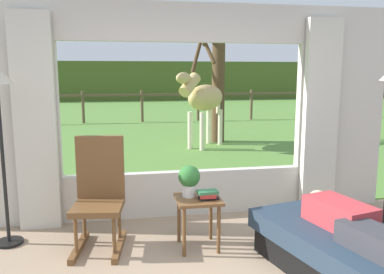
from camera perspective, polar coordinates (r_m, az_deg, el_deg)
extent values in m
cube|color=beige|center=(4.87, -25.23, 2.78)|extent=(1.15, 0.12, 2.55)
cube|color=beige|center=(5.48, 20.43, 3.71)|extent=(1.15, 0.12, 2.55)
cube|color=beige|center=(4.97, -0.96, -7.99)|extent=(2.90, 0.12, 0.55)
cube|color=beige|center=(4.78, -1.03, 16.16)|extent=(2.90, 0.12, 0.45)
cube|color=beige|center=(4.67, -21.62, 1.84)|extent=(0.44, 0.10, 2.40)
cube|color=beige|center=(5.20, 17.99, 2.74)|extent=(0.44, 0.10, 2.40)
cube|color=#568438|center=(15.70, -7.51, 2.87)|extent=(36.00, 21.68, 0.02)
cube|color=#495B25|center=(25.44, -8.73, 7.98)|extent=(36.00, 2.00, 2.40)
cube|color=black|center=(3.80, 21.22, -16.84)|extent=(1.17, 1.71, 0.24)
cube|color=#233342|center=(3.72, 21.41, -13.92)|extent=(1.27, 1.86, 0.18)
cube|color=#B23338|center=(3.76, 20.42, -10.31)|extent=(0.47, 0.66, 0.22)
cube|color=#333338|center=(3.32, 25.67, -13.71)|extent=(0.43, 0.73, 0.18)
sphere|color=tan|center=(4.07, 17.68, -8.65)|extent=(0.20, 0.20, 0.20)
cube|color=brown|center=(4.07, -13.40, -9.82)|extent=(0.54, 0.54, 0.06)
cube|color=brown|center=(4.17, -13.04, -4.45)|extent=(0.48, 0.13, 0.68)
cube|color=brown|center=(4.26, -15.92, -14.96)|extent=(0.15, 0.68, 0.06)
cube|color=brown|center=(4.18, -10.39, -15.19)|extent=(0.15, 0.68, 0.06)
cylinder|color=brown|center=(4.01, -16.37, -13.34)|extent=(0.04, 0.04, 0.38)
cylinder|color=brown|center=(3.94, -11.14, -13.54)|extent=(0.04, 0.04, 0.38)
cylinder|color=brown|center=(4.34, -15.23, -11.54)|extent=(0.04, 0.04, 0.38)
cylinder|color=brown|center=(4.27, -10.41, -11.68)|extent=(0.04, 0.04, 0.38)
cube|color=brown|center=(3.99, 0.89, -8.94)|extent=(0.44, 0.44, 0.03)
cylinder|color=brown|center=(3.90, -1.14, -13.49)|extent=(0.04, 0.04, 0.49)
cylinder|color=brown|center=(3.96, 3.86, -13.12)|extent=(0.04, 0.04, 0.49)
cylinder|color=brown|center=(4.21, -1.90, -11.72)|extent=(0.04, 0.04, 0.49)
cylinder|color=brown|center=(4.27, 2.71, -11.42)|extent=(0.04, 0.04, 0.49)
cylinder|color=silver|center=(4.01, -0.40, -7.73)|extent=(0.14, 0.14, 0.12)
sphere|color=#2D6B2D|center=(3.97, -0.41, -5.65)|extent=(0.22, 0.22, 0.22)
cube|color=black|center=(3.95, 2.38, -8.74)|extent=(0.20, 0.13, 0.02)
cube|color=#B22D28|center=(3.94, 2.23, -8.34)|extent=(0.17, 0.16, 0.04)
cube|color=#337247|center=(3.93, 2.25, -7.90)|extent=(0.21, 0.13, 0.03)
cylinder|color=black|center=(4.65, -24.78, -13.57)|extent=(0.28, 0.28, 0.03)
cylinder|color=black|center=(4.41, -25.50, -3.84)|extent=(0.04, 0.04, 1.64)
cylinder|color=black|center=(5.03, 25.79, -11.88)|extent=(0.28, 0.28, 0.03)
ellipsoid|color=tan|center=(9.20, 1.99, 5.68)|extent=(1.25, 1.29, 0.60)
cylinder|color=tan|center=(8.61, -0.32, 7.51)|extent=(0.60, 0.62, 0.53)
ellipsoid|color=tan|center=(8.40, -1.22, 8.48)|extent=(0.47, 0.49, 0.24)
cube|color=beige|center=(8.67, -0.03, 7.71)|extent=(0.35, 0.37, 0.32)
cylinder|color=beige|center=(9.73, 3.79, 4.98)|extent=(0.14, 0.14, 0.55)
cylinder|color=beige|center=(8.84, 1.47, 0.80)|extent=(0.11, 0.11, 0.85)
cylinder|color=beige|center=(9.00, -0.27, 0.96)|extent=(0.11, 0.11, 0.85)
cylinder|color=beige|center=(9.56, 4.07, 1.43)|extent=(0.11, 0.11, 0.85)
cylinder|color=beige|center=(9.71, 2.41, 1.57)|extent=(0.11, 0.11, 0.85)
cylinder|color=#4C3823|center=(9.88, 3.79, 6.73)|extent=(0.32, 0.32, 2.58)
cylinder|color=#47331E|center=(10.07, 1.00, 12.66)|extent=(0.58, 0.82, 1.27)
cylinder|color=#47331E|center=(9.89, 1.72, 14.36)|extent=(0.27, 0.95, 0.57)
cylinder|color=#47331E|center=(9.62, 1.83, 13.52)|extent=(0.43, 0.76, 1.06)
cylinder|color=brown|center=(14.36, -23.39, 3.83)|extent=(0.10, 0.10, 1.10)
cylinder|color=brown|center=(14.04, -15.40, 4.16)|extent=(0.10, 0.10, 1.10)
cylinder|color=brown|center=(14.01, -7.20, 4.41)|extent=(0.10, 0.10, 1.10)
cylinder|color=brown|center=(14.26, 0.87, 4.57)|extent=(0.10, 0.10, 1.10)
cylinder|color=brown|center=(14.78, 8.52, 4.63)|extent=(0.10, 0.10, 1.10)
cylinder|color=brown|center=(15.54, 15.54, 4.62)|extent=(0.10, 0.10, 1.10)
cylinder|color=brown|center=(16.51, 21.82, 4.55)|extent=(0.10, 0.10, 1.10)
cube|color=brown|center=(13.98, -7.24, 6.04)|extent=(16.00, 0.06, 0.08)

